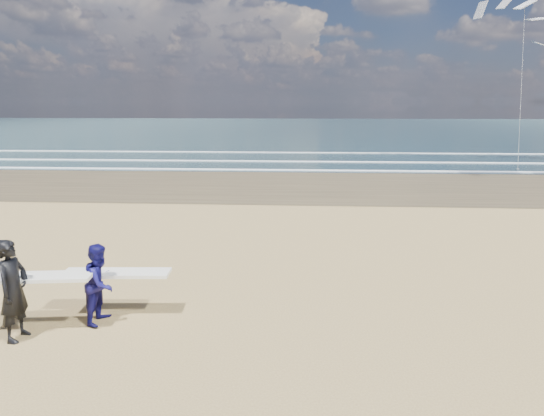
{
  "coord_description": "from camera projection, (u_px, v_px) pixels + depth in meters",
  "views": [
    {
      "loc": [
        4.28,
        -8.51,
        4.4
      ],
      "look_at": [
        3.37,
        6.0,
        1.21
      ],
      "focal_mm": 32.0,
      "sensor_mm": 36.0,
      "label": 1
    }
  ],
  "objects": [
    {
      "name": "surfer_far",
      "position": [
        102.0,
        282.0,
        9.8
      ],
      "size": [
        2.23,
        1.11,
        1.64
      ],
      "color": "#100E51",
      "rests_on": "ground"
    },
    {
      "name": "kite_1",
      "position": [
        522.0,
        67.0,
        32.94
      ],
      "size": [
        5.95,
        4.75,
        12.14
      ],
      "color": "slate",
      "rests_on": "ground"
    },
    {
      "name": "ocean",
      "position": [
        400.0,
        129.0,
        78.46
      ],
      "size": [
        220.0,
        100.0,
        0.02
      ],
      "primitive_type": "cube",
      "color": "#182F36",
      "rests_on": "ground"
    },
    {
      "name": "foam_breakers",
      "position": [
        516.0,
        162.0,
        35.66
      ],
      "size": [
        220.0,
        11.7,
        0.05
      ],
      "color": "white",
      "rests_on": "ground"
    },
    {
      "name": "surfer_near",
      "position": [
        16.0,
        289.0,
        9.04
      ],
      "size": [
        2.25,
        1.11,
        1.95
      ],
      "color": "black",
      "rests_on": "ground"
    }
  ]
}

